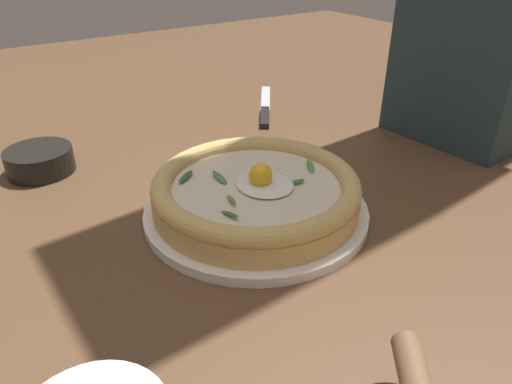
# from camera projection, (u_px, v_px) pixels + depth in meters

# --- Properties ---
(ground_plane) EXTENTS (2.40, 2.40, 0.03)m
(ground_plane) POSITION_uv_depth(u_px,v_px,m) (251.00, 250.00, 0.54)
(ground_plane) COLOR brown
(ground_plane) RESTS_ON ground
(pizza_plate) EXTENTS (0.28, 0.28, 0.01)m
(pizza_plate) POSITION_uv_depth(u_px,v_px,m) (256.00, 210.00, 0.58)
(pizza_plate) COLOR white
(pizza_plate) RESTS_ON ground
(pizza) EXTENTS (0.25, 0.25, 0.06)m
(pizza) POSITION_uv_depth(u_px,v_px,m) (256.00, 190.00, 0.56)
(pizza) COLOR tan
(pizza) RESTS_ON pizza_plate
(side_bowl) EXTENTS (0.09, 0.09, 0.04)m
(side_bowl) POSITION_uv_depth(u_px,v_px,m) (40.00, 161.00, 0.67)
(side_bowl) COLOR black
(side_bowl) RESTS_ON ground
(table_knife) EXTENTS (0.21, 0.16, 0.01)m
(table_knife) POSITION_uv_depth(u_px,v_px,m) (265.00, 111.00, 0.90)
(table_knife) COLOR silver
(table_knife) RESTS_ON ground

